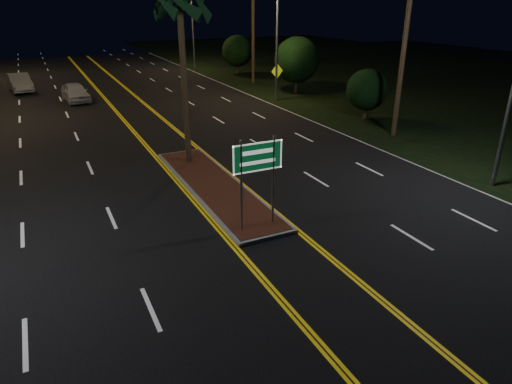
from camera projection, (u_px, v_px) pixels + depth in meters
ground at (298, 268)px, 13.81m from camera, size 120.00×120.00×0.00m
grass_right at (426, 78)px, 46.51m from camera, size 40.00×110.00×0.01m
median_island at (215, 186)px, 19.57m from camera, size 2.25×10.25×0.17m
highway_sign at (258, 165)px, 15.18m from camera, size 1.80×0.08×3.20m
streetlight_right_mid at (273, 25)px, 34.04m from camera, size 1.91×0.44×9.00m
streetlight_right_far at (189, 16)px, 50.60m from camera, size 1.91×0.44×9.00m
palm_median at (180, 4)px, 19.64m from camera, size 2.40×2.40×8.30m
shrub_near at (367, 90)px, 30.04m from camera, size 2.70×2.70×3.30m
shrub_mid at (297, 60)px, 38.21m from camera, size 3.78×3.78×4.62m
shrub_far at (237, 51)px, 48.21m from camera, size 3.24×3.24×3.96m
car_near at (75, 91)px, 35.68m from camera, size 2.62×5.18×1.67m
car_far at (20, 81)px, 39.46m from camera, size 2.94×5.54×1.76m
warning_sign at (277, 76)px, 35.97m from camera, size 1.15×0.32×2.81m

